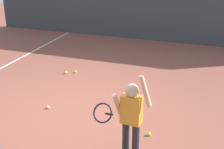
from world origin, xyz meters
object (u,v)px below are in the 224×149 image
(tennis_player, at_px, (130,114))
(tennis_ball_0, at_px, (66,72))
(tennis_ball_2, at_px, (75,72))
(tennis_ball_1, at_px, (149,134))
(tennis_ball_3, at_px, (48,107))

(tennis_player, distance_m, tennis_ball_0, 3.77)
(tennis_ball_0, xyz_separation_m, tennis_ball_2, (0.20, 0.13, 0.00))
(tennis_ball_1, height_order, tennis_ball_2, same)
(tennis_ball_1, bearing_deg, tennis_ball_2, 137.69)
(tennis_player, relative_size, tennis_ball_0, 20.46)
(tennis_ball_0, bearing_deg, tennis_ball_2, 33.05)
(tennis_ball_3, bearing_deg, tennis_ball_1, -7.84)
(tennis_ball_0, height_order, tennis_ball_1, same)
(tennis_player, xyz_separation_m, tennis_ball_3, (-1.96, 0.95, -0.69))
(tennis_player, relative_size, tennis_ball_2, 20.46)
(tennis_ball_0, relative_size, tennis_ball_1, 1.00)
(tennis_player, height_order, tennis_ball_3, tennis_player)
(tennis_ball_1, distance_m, tennis_ball_2, 3.30)
(tennis_ball_0, bearing_deg, tennis_ball_3, -73.80)
(tennis_ball_1, xyz_separation_m, tennis_ball_3, (-2.12, 0.29, 0.00))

